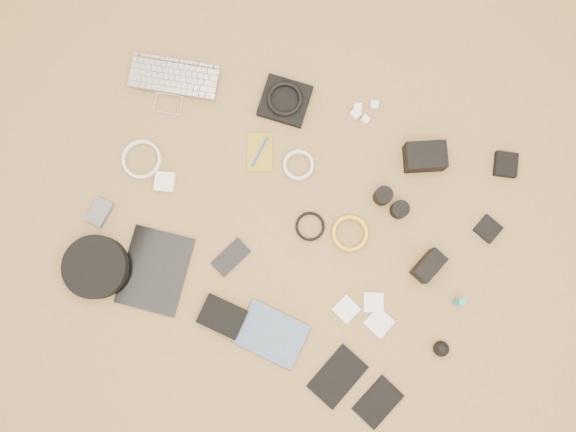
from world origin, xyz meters
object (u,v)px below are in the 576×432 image
at_px(tablet, 155,270).
at_px(phone, 231,257).
at_px(headphone_case, 96,267).
at_px(paperback, 261,357).
at_px(laptop, 172,89).
at_px(dslr_camera, 425,157).

bearing_deg(tablet, phone, 23.98).
xyz_separation_m(headphone_case, paperback, (0.64, -0.07, -0.02)).
distance_m(laptop, headphone_case, 0.69).
bearing_deg(dslr_camera, headphone_case, -164.50).
xyz_separation_m(laptop, headphone_case, (0.02, -0.69, 0.02)).
distance_m(laptop, dslr_camera, 0.94).
xyz_separation_m(phone, headphone_case, (-0.42, -0.20, 0.03)).
height_order(laptop, dslr_camera, dslr_camera).
xyz_separation_m(dslr_camera, headphone_case, (-0.92, -0.78, -0.01)).
xyz_separation_m(tablet, headphone_case, (-0.19, -0.06, 0.02)).
bearing_deg(tablet, headphone_case, -169.03).
xyz_separation_m(dslr_camera, phone, (-0.50, -0.58, -0.04)).
distance_m(tablet, phone, 0.27).
relative_size(dslr_camera, phone, 1.06).
relative_size(laptop, tablet, 1.16).
distance_m(dslr_camera, phone, 0.77).
bearing_deg(phone, dslr_camera, 73.44).
xyz_separation_m(tablet, phone, (0.23, 0.14, -0.00)).
height_order(dslr_camera, phone, dslr_camera).
bearing_deg(headphone_case, paperback, -6.37).
height_order(dslr_camera, headphone_case, dslr_camera).
xyz_separation_m(dslr_camera, tablet, (-0.73, -0.72, -0.03)).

